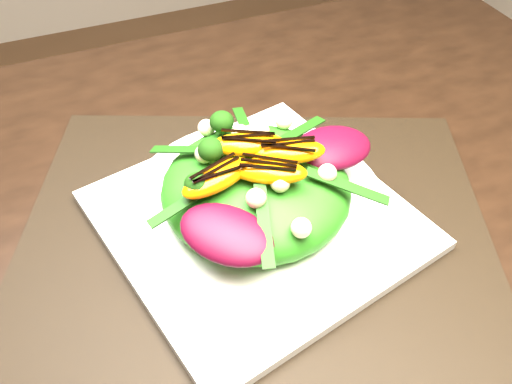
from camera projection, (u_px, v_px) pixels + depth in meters
name	position (u px, v px, depth m)	size (l,w,h in m)	color
dining_table	(17.00, 340.00, 0.49)	(1.60, 0.90, 0.75)	black
placemat	(256.00, 224.00, 0.56)	(0.48, 0.36, 0.00)	black
plate_base	(256.00, 219.00, 0.56)	(0.28, 0.28, 0.01)	silver
salad_bowl	(256.00, 209.00, 0.55)	(0.26, 0.26, 0.02)	white
lettuce_mound	(256.00, 189.00, 0.52)	(0.18, 0.18, 0.06)	#287014
radicchio_leaf	(333.00, 148.00, 0.53)	(0.08, 0.05, 0.02)	#3E0617
orange_segment	(231.00, 143.00, 0.51)	(0.07, 0.03, 0.02)	orange
broccoli_floret	(183.00, 150.00, 0.51)	(0.03, 0.03, 0.03)	black
macadamia_nut	(312.00, 186.00, 0.48)	(0.02, 0.02, 0.02)	beige
balsamic_drizzle	(230.00, 135.00, 0.51)	(0.05, 0.00, 0.00)	black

